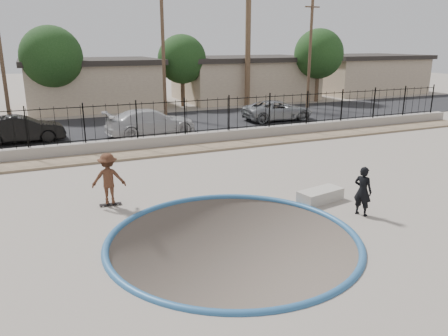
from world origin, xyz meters
name	(u,v)px	position (x,y,z in m)	size (l,w,h in m)	color
ground	(132,163)	(0.00, 12.00, -1.10)	(120.00, 120.00, 2.20)	gray
bowl_pit	(233,240)	(0.00, -1.00, 0.00)	(6.84, 6.84, 1.80)	#50453D
coping_ring	(233,240)	(0.00, -1.00, 0.00)	(7.04, 7.04, 0.20)	#2B5C8C
rock_strip	(144,154)	(0.00, 9.20, 0.06)	(42.00, 1.60, 0.11)	#9B8666
retaining_wall	(138,144)	(0.00, 10.30, 0.30)	(42.00, 0.45, 0.60)	gray
fence	(137,120)	(0.00, 10.30, 1.50)	(40.00, 0.04, 1.80)	black
street	(114,127)	(0.00, 17.00, 0.02)	(90.00, 8.00, 0.04)	black
house_center	(91,83)	(0.00, 26.50, 1.97)	(10.60, 8.60, 3.90)	tan
house_east	(245,78)	(14.00, 26.50, 1.97)	(12.60, 8.60, 3.90)	tan
house_east_far	(362,73)	(28.00, 26.50, 1.97)	(11.60, 8.60, 3.90)	tan
palm_right	(248,14)	(12.00, 22.00, 7.33)	(2.30, 2.30, 10.30)	brown
utility_pole_left	(0,51)	(-6.00, 19.00, 4.70)	(1.70, 0.24, 9.00)	#473323
utility_pole_mid	(163,46)	(4.00, 19.00, 4.96)	(1.70, 0.24, 9.50)	#473323
utility_pole_right	(310,49)	(16.00, 19.00, 4.70)	(1.70, 0.24, 9.00)	#473323
street_tree_left	(51,57)	(-3.00, 23.00, 4.19)	(4.32, 4.32, 6.36)	#473323
street_tree_mid	(182,59)	(7.00, 24.00, 3.84)	(3.96, 3.96, 5.83)	#473323
street_tree_right	(319,54)	(19.00, 22.00, 4.19)	(4.32, 4.32, 6.36)	#473323
skater	(109,181)	(-2.64, 3.00, 0.84)	(1.09, 0.63, 1.69)	brown
skateboard	(110,204)	(-2.64, 3.00, 0.05)	(0.72, 0.25, 0.06)	black
videographer	(363,191)	(4.44, -0.99, 0.79)	(0.57, 0.38, 1.57)	black
concrete_ledge	(320,195)	(4.00, 0.55, 0.20)	(1.60, 0.70, 0.40)	#AFA89B
car_b	(21,129)	(-5.33, 14.29, 0.75)	(1.52, 4.36, 1.44)	black
car_c	(151,122)	(1.50, 13.40, 0.79)	(2.10, 5.17, 1.50)	#BBBBBD
car_d	(277,110)	(10.69, 14.80, 0.71)	(2.24, 4.87, 1.35)	gray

